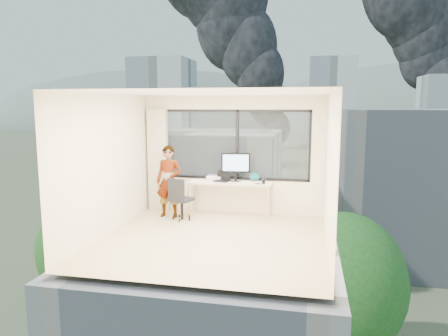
% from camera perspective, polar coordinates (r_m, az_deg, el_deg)
% --- Properties ---
extents(floor, '(4.00, 4.00, 0.01)m').
position_cam_1_polar(floor, '(7.57, -1.53, -9.76)').
color(floor, beige).
rests_on(floor, ground).
extents(ceiling, '(4.00, 4.00, 0.01)m').
position_cam_1_polar(ceiling, '(7.19, -1.62, 10.31)').
color(ceiling, white).
rests_on(ceiling, ground).
extents(wall_front, '(4.00, 0.01, 2.60)m').
position_cam_1_polar(wall_front, '(5.37, -6.42, -3.11)').
color(wall_front, beige).
rests_on(wall_front, ground).
extents(wall_left, '(0.01, 4.00, 2.60)m').
position_cam_1_polar(wall_left, '(7.96, -15.75, 0.44)').
color(wall_left, beige).
rests_on(wall_left, ground).
extents(wall_right, '(0.01, 4.00, 2.60)m').
position_cam_1_polar(wall_right, '(7.09, 14.37, -0.47)').
color(wall_right, beige).
rests_on(wall_right, ground).
extents(window_wall, '(3.30, 0.16, 1.55)m').
position_cam_1_polar(window_wall, '(9.18, 1.56, 3.22)').
color(window_wall, black).
rests_on(window_wall, ground).
extents(curtain, '(0.45, 0.14, 2.30)m').
position_cam_1_polar(curtain, '(9.57, -9.08, 1.08)').
color(curtain, beige).
rests_on(curtain, floor).
extents(desk, '(1.80, 0.60, 0.75)m').
position_cam_1_polar(desk, '(9.04, 0.84, -4.25)').
color(desk, beige).
rests_on(desk, floor).
extents(chair, '(0.60, 0.60, 0.92)m').
position_cam_1_polar(chair, '(8.75, -5.84, -4.16)').
color(chair, black).
rests_on(chair, floor).
extents(person, '(0.58, 0.39, 1.55)m').
position_cam_1_polar(person, '(8.95, -7.60, -1.85)').
color(person, '#2D2D33').
rests_on(person, floor).
extents(monitor, '(0.64, 0.22, 0.63)m').
position_cam_1_polar(monitor, '(9.02, 1.62, 0.17)').
color(monitor, black).
rests_on(monitor, desk).
extents(game_console, '(0.33, 0.28, 0.08)m').
position_cam_1_polar(game_console, '(9.28, -1.29, -1.29)').
color(game_console, white).
rests_on(game_console, desk).
extents(laptop, '(0.40, 0.41, 0.21)m').
position_cam_1_polar(laptop, '(9.00, -0.34, -1.20)').
color(laptop, black).
rests_on(laptop, desk).
extents(cellphone, '(0.12, 0.05, 0.01)m').
position_cam_1_polar(cellphone, '(8.74, 4.76, -2.17)').
color(cellphone, black).
rests_on(cellphone, desk).
extents(pen_cup, '(0.09, 0.09, 0.09)m').
position_cam_1_polar(pen_cup, '(8.78, 5.47, -1.86)').
color(pen_cup, black).
rests_on(pen_cup, desk).
extents(handbag, '(0.24, 0.12, 0.18)m').
position_cam_1_polar(handbag, '(9.07, 4.23, -1.22)').
color(handbag, '#0B4545').
rests_on(handbag, desk).
extents(exterior_ground, '(400.00, 400.00, 0.04)m').
position_cam_1_polar(exterior_ground, '(128.06, 10.70, 1.11)').
color(exterior_ground, '#515B3D').
rests_on(exterior_ground, ground).
extents(near_bldg_a, '(16.00, 12.00, 14.00)m').
position_cam_1_polar(near_bldg_a, '(39.62, -4.40, -5.12)').
color(near_bldg_a, beige).
rests_on(near_bldg_a, exterior_ground).
extents(near_bldg_b, '(14.00, 13.00, 16.00)m').
position_cam_1_polar(near_bldg_b, '(46.93, 24.10, -2.45)').
color(near_bldg_b, beige).
rests_on(near_bldg_b, exterior_ground).
extents(far_tower_a, '(14.00, 14.00, 28.00)m').
position_cam_1_polar(far_tower_a, '(108.40, -8.30, 7.26)').
color(far_tower_a, silver).
rests_on(far_tower_a, exterior_ground).
extents(far_tower_b, '(13.00, 13.00, 30.00)m').
position_cam_1_polar(far_tower_b, '(127.16, 14.53, 7.71)').
color(far_tower_b, silver).
rests_on(far_tower_b, exterior_ground).
extents(far_tower_c, '(15.00, 15.00, 26.00)m').
position_cam_1_polar(far_tower_c, '(153.30, 28.14, 6.33)').
color(far_tower_c, silver).
rests_on(far_tower_c, exterior_ground).
extents(far_tower_d, '(16.00, 14.00, 22.00)m').
position_cam_1_polar(far_tower_d, '(168.75, -9.97, 6.65)').
color(far_tower_d, silver).
rests_on(far_tower_d, exterior_ground).
extents(hill_a, '(288.00, 216.00, 90.00)m').
position_cam_1_polar(hill_a, '(349.27, -8.92, 5.81)').
color(hill_a, slate).
rests_on(hill_a, exterior_ground).
extents(hill_b, '(300.00, 220.00, 96.00)m').
position_cam_1_polar(hill_b, '(341.87, 28.34, 4.83)').
color(hill_b, slate).
rests_on(hill_b, exterior_ground).
extents(tree_a, '(7.00, 7.00, 8.00)m').
position_cam_1_polar(tree_a, '(36.13, -18.96, -11.93)').
color(tree_a, '#1C511B').
rests_on(tree_a, exterior_ground).
extents(tree_b, '(7.60, 7.60, 9.00)m').
position_cam_1_polar(tree_b, '(27.78, 15.99, -17.07)').
color(tree_b, '#1C511B').
rests_on(tree_b, exterior_ground).
extents(smoke_plume_a, '(40.00, 24.00, 90.00)m').
position_cam_1_polar(smoke_plume_a, '(161.63, 7.64, 21.63)').
color(smoke_plume_a, black).
rests_on(smoke_plume_a, exterior_ground).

